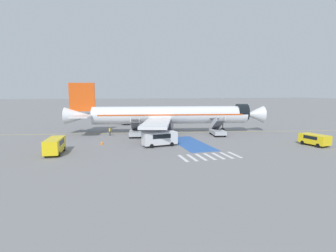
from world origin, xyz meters
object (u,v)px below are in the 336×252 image
Objects in this scene: boarding_stairs_aft at (135,131)px; ground_crew_0 at (171,132)px; airliner at (167,115)px; traffic_cone_0 at (175,134)px; ground_crew_1 at (110,131)px; service_van_1 at (55,145)px; service_van_0 at (315,139)px; traffic_cone_1 at (102,143)px; fuel_tanker at (123,117)px; boarding_stairs_forward at (217,130)px; service_van_2 at (160,138)px.

ground_crew_0 is (6.04, -3.22, 0.09)m from boarding_stairs_aft.
airliner is 59.84× the size of traffic_cone_0.
service_van_1 is at bearing 170.03° from ground_crew_1.
service_van_1 is at bearing -152.48° from traffic_cone_0.
service_van_0 is at bearing 54.91° from airliner.
service_van_1 is at bearing -140.94° from traffic_cone_1.
airliner is at bearing -66.27° from ground_crew_1.
ground_crew_1 is (-4.50, -19.77, -0.77)m from fuel_tanker.
boarding_stairs_aft is at bearing -179.01° from ground_crew_0.
airliner reaches higher than service_van_0.
ground_crew_0 is 3.19× the size of traffic_cone_1.
airliner is at bearing 34.17° from boarding_stairs_aft.
traffic_cone_1 is at bearing -161.47° from boarding_stairs_forward.
fuel_tanker reaches higher than service_van_1.
traffic_cone_1 is at bearing -45.48° from airliner.
fuel_tanker is 26.17m from ground_crew_0.
service_van_1 is 2.91× the size of ground_crew_0.
boarding_stairs_forward reaches higher than traffic_cone_0.
ground_crew_1 is (-19.90, 5.17, -0.05)m from boarding_stairs_forward.
traffic_cone_0 is (-17.97, 14.98, -0.73)m from service_van_0.
traffic_cone_0 is (-7.73, 2.18, -0.64)m from boarding_stairs_forward.
traffic_cone_1 is (-21.57, -3.23, -0.69)m from boarding_stairs_forward.
traffic_cone_0 is (0.62, -3.67, -3.23)m from airliner.
service_van_2 reaches higher than service_van_0.
ground_crew_1 is at bearing -179.21° from ground_crew_0.
ground_crew_0 is at bearing -152.69° from service_van_1.
boarding_stairs_aft is 16.54m from service_van_1.
boarding_stairs_forward is 1.00× the size of boarding_stairs_aft.
fuel_tanker is 5.64× the size of ground_crew_0.
boarding_stairs_forward is at bearing -158.93° from service_van_1.
fuel_tanker is at bearing 100.11° from boarding_stairs_aft.
service_van_0 is at bearing -16.74° from traffic_cone_1.
boarding_stairs_forward reaches higher than boarding_stairs_aft.
ground_crew_0 is 12.01m from ground_crew_1.
boarding_stairs_aft is 3.02× the size of ground_crew_0.
traffic_cone_0 is at bearing -39.32° from service_van_2.
traffic_cone_0 is at bearing -147.96° from service_van_1.
service_van_0 is at bearing -113.41° from service_van_2.
boarding_stairs_aft is at bearing -55.83° from airliner.
traffic_cone_1 is at bearing -111.78° from fuel_tanker.
ground_crew_0 is (-9.32, -0.50, 0.07)m from boarding_stairs_forward.
boarding_stairs_aft is 3.38× the size of ground_crew_1.
fuel_tanker is 15.18× the size of traffic_cone_0.
ground_crew_0 is at bearing 12.55° from traffic_cone_1.
boarding_stairs_forward reaches higher than ground_crew_0.
fuel_tanker reaches higher than ground_crew_0.
service_van_0 is (25.60, -15.51, 0.10)m from boarding_stairs_aft.
service_van_0 is (18.59, -18.66, -2.50)m from airliner.
ground_crew_1 is at bearing 78.79° from traffic_cone_1.
service_van_1 is (-19.40, -14.10, -2.31)m from airliner.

